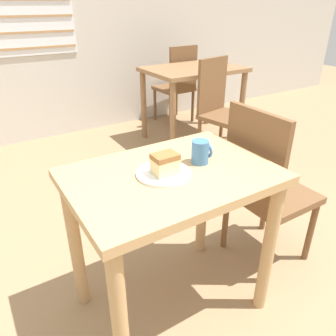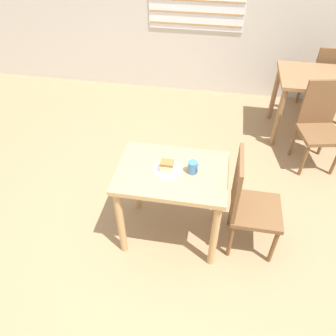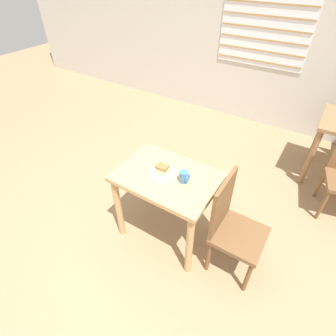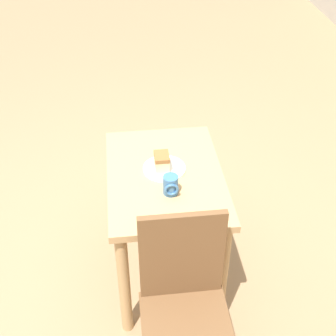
{
  "view_description": "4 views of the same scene",
  "coord_description": "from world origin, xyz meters",
  "px_view_note": "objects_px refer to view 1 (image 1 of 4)",
  "views": [
    {
      "loc": [
        -0.6,
        -0.69,
        1.39
      ],
      "look_at": [
        -0.01,
        0.26,
        0.81
      ],
      "focal_mm": 35.0,
      "sensor_mm": 36.0,
      "label": 1
    },
    {
      "loc": [
        0.32,
        -1.5,
        2.44
      ],
      "look_at": [
        0.01,
        0.31,
        0.79
      ],
      "focal_mm": 35.0,
      "sensor_mm": 36.0,
      "label": 2
    },
    {
      "loc": [
        0.93,
        -1.07,
        2.19
      ],
      "look_at": [
        0.05,
        0.32,
        0.84
      ],
      "focal_mm": 28.0,
      "sensor_mm": 36.0,
      "label": 3
    },
    {
      "loc": [
        1.93,
        0.11,
        2.27
      ],
      "look_at": [
        0.02,
        0.33,
        0.78
      ],
      "focal_mm": 50.0,
      "sensor_mm": 36.0,
      "label": 4
    }
  ],
  "objects_px": {
    "dining_table_near": "(171,202)",
    "coffee_mug": "(201,152)",
    "chair_near_window": "(265,186)",
    "chair_far_corner": "(220,108)",
    "dining_table_far": "(193,80)",
    "chair_far_opposite": "(177,83)",
    "plate": "(163,173)",
    "cake_slice": "(166,164)"
  },
  "relations": [
    {
      "from": "dining_table_near",
      "to": "chair_far_opposite",
      "type": "height_order",
      "value": "chair_far_opposite"
    },
    {
      "from": "plate",
      "to": "coffee_mug",
      "type": "xyz_separation_m",
      "value": [
        0.2,
        0.01,
        0.05
      ]
    },
    {
      "from": "dining_table_near",
      "to": "chair_near_window",
      "type": "xyz_separation_m",
      "value": [
        0.61,
        0.02,
        -0.12
      ]
    },
    {
      "from": "plate",
      "to": "chair_near_window",
      "type": "bearing_deg",
      "value": 1.6
    },
    {
      "from": "dining_table_far",
      "to": "cake_slice",
      "type": "xyz_separation_m",
      "value": [
        -1.47,
        -1.83,
        0.17
      ]
    },
    {
      "from": "chair_near_window",
      "to": "chair_far_corner",
      "type": "distance_m",
      "value": 1.47
    },
    {
      "from": "dining_table_far",
      "to": "chair_near_window",
      "type": "bearing_deg",
      "value": -114.49
    },
    {
      "from": "dining_table_near",
      "to": "chair_far_corner",
      "type": "relative_size",
      "value": 0.91
    },
    {
      "from": "chair_far_opposite",
      "to": "chair_far_corner",
      "type": "bearing_deg",
      "value": 75.01
    },
    {
      "from": "chair_near_window",
      "to": "plate",
      "type": "height_order",
      "value": "chair_near_window"
    },
    {
      "from": "cake_slice",
      "to": "coffee_mug",
      "type": "xyz_separation_m",
      "value": [
        0.19,
        0.02,
        -0.0
      ]
    },
    {
      "from": "chair_near_window",
      "to": "chair_far_corner",
      "type": "relative_size",
      "value": 1.0
    },
    {
      "from": "dining_table_near",
      "to": "dining_table_far",
      "type": "bearing_deg",
      "value": 51.74
    },
    {
      "from": "chair_far_opposite",
      "to": "plate",
      "type": "relative_size",
      "value": 4.16
    },
    {
      "from": "dining_table_near",
      "to": "coffee_mug",
      "type": "distance_m",
      "value": 0.25
    },
    {
      "from": "chair_near_window",
      "to": "plate",
      "type": "xyz_separation_m",
      "value": [
        -0.66,
        -0.02,
        0.27
      ]
    },
    {
      "from": "dining_table_far",
      "to": "chair_far_opposite",
      "type": "height_order",
      "value": "chair_far_opposite"
    },
    {
      "from": "dining_table_near",
      "to": "plate",
      "type": "xyz_separation_m",
      "value": [
        -0.04,
        0.0,
        0.15
      ]
    },
    {
      "from": "chair_far_corner",
      "to": "chair_far_opposite",
      "type": "relative_size",
      "value": 1.0
    },
    {
      "from": "cake_slice",
      "to": "coffee_mug",
      "type": "bearing_deg",
      "value": 6.84
    },
    {
      "from": "dining_table_far",
      "to": "chair_far_corner",
      "type": "xyz_separation_m",
      "value": [
        -0.07,
        -0.53,
        -0.15
      ]
    },
    {
      "from": "chair_near_window",
      "to": "dining_table_near",
      "type": "bearing_deg",
      "value": 91.77
    },
    {
      "from": "dining_table_far",
      "to": "coffee_mug",
      "type": "bearing_deg",
      "value": -125.24
    },
    {
      "from": "plate",
      "to": "cake_slice",
      "type": "height_order",
      "value": "cake_slice"
    },
    {
      "from": "cake_slice",
      "to": "coffee_mug",
      "type": "relative_size",
      "value": 0.98
    },
    {
      "from": "chair_far_opposite",
      "to": "cake_slice",
      "type": "distance_m",
      "value": 2.88
    },
    {
      "from": "cake_slice",
      "to": "chair_near_window",
      "type": "bearing_deg",
      "value": 2.77
    },
    {
      "from": "chair_far_corner",
      "to": "chair_far_opposite",
      "type": "bearing_deg",
      "value": 66.16
    },
    {
      "from": "chair_near_window",
      "to": "chair_far_opposite",
      "type": "bearing_deg",
      "value": -22.65
    },
    {
      "from": "dining_table_far",
      "to": "plate",
      "type": "bearing_deg",
      "value": -129.09
    },
    {
      "from": "dining_table_near",
      "to": "chair_far_opposite",
      "type": "relative_size",
      "value": 0.91
    },
    {
      "from": "dining_table_far",
      "to": "chair_far_opposite",
      "type": "distance_m",
      "value": 0.58
    },
    {
      "from": "dining_table_far",
      "to": "cake_slice",
      "type": "bearing_deg",
      "value": -128.76
    },
    {
      "from": "chair_near_window",
      "to": "cake_slice",
      "type": "bearing_deg",
      "value": 92.77
    },
    {
      "from": "chair_far_corner",
      "to": "coffee_mug",
      "type": "height_order",
      "value": "chair_far_corner"
    },
    {
      "from": "plate",
      "to": "chair_far_opposite",
      "type": "bearing_deg",
      "value": 55.26
    },
    {
      "from": "chair_far_opposite",
      "to": "plate",
      "type": "distance_m",
      "value": 2.87
    },
    {
      "from": "chair_near_window",
      "to": "chair_far_corner",
      "type": "height_order",
      "value": "same"
    },
    {
      "from": "chair_far_corner",
      "to": "coffee_mug",
      "type": "distance_m",
      "value": 1.78
    },
    {
      "from": "dining_table_near",
      "to": "chair_far_opposite",
      "type": "xyz_separation_m",
      "value": [
        1.58,
        2.35,
        -0.12
      ]
    },
    {
      "from": "chair_far_opposite",
      "to": "plate",
      "type": "bearing_deg",
      "value": 52.0
    },
    {
      "from": "chair_far_corner",
      "to": "plate",
      "type": "relative_size",
      "value": 4.16
    }
  ]
}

